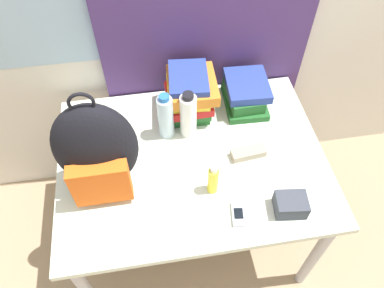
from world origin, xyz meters
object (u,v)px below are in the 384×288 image
at_px(sunscreen_bottle, 213,180).
at_px(sports_bottle, 188,115).
at_px(camera_pouch, 291,205).
at_px(backpack, 97,151).
at_px(water_bottle, 166,117).
at_px(cell_phone, 238,214).
at_px(book_stack_left, 190,93).
at_px(book_stack_center, 245,94).
at_px(sunglasses_case, 248,153).

bearing_deg(sunscreen_bottle, sports_bottle, 98.80).
bearing_deg(camera_pouch, sports_bottle, 126.06).
height_order(backpack, water_bottle, backpack).
bearing_deg(cell_phone, book_stack_left, 99.61).
xyz_separation_m(book_stack_center, camera_pouch, (0.04, -0.59, -0.03)).
distance_m(backpack, book_stack_left, 0.54).
bearing_deg(sunscreen_bottle, camera_pouch, -26.01).
bearing_deg(water_bottle, sunglasses_case, -28.53).
bearing_deg(sunglasses_case, sunscreen_bottle, -142.36).
relative_size(sports_bottle, sunglasses_case, 1.57).
bearing_deg(sunglasses_case, water_bottle, 151.47).
bearing_deg(book_stack_center, camera_pouch, -86.51).
xyz_separation_m(sunglasses_case, camera_pouch, (0.09, -0.28, 0.02)).
distance_m(backpack, sunglasses_case, 0.64).
distance_m(water_bottle, sports_bottle, 0.10).
height_order(book_stack_left, book_stack_center, book_stack_left).
height_order(backpack, book_stack_center, backpack).
distance_m(sports_bottle, camera_pouch, 0.57).
xyz_separation_m(sunscreen_bottle, sunglasses_case, (0.19, 0.14, -0.06)).
bearing_deg(backpack, book_stack_left, 40.36).
relative_size(book_stack_left, camera_pouch, 1.95).
distance_m(book_stack_left, cell_phone, 0.60).
xyz_separation_m(water_bottle, cell_phone, (0.22, -0.46, -0.11)).
height_order(cell_phone, sunglasses_case, sunglasses_case).
xyz_separation_m(book_stack_left, cell_phone, (0.10, -0.58, -0.11)).
bearing_deg(cell_phone, sports_bottle, 105.70).
distance_m(book_stack_center, sunscreen_bottle, 0.52).
bearing_deg(cell_phone, camera_pouch, -1.60).
height_order(book_stack_center, sunscreen_bottle, sunscreen_bottle).
height_order(backpack, cell_phone, backpack).
relative_size(backpack, camera_pouch, 3.80).
height_order(water_bottle, camera_pouch, water_bottle).
xyz_separation_m(sports_bottle, sunscreen_bottle, (0.05, -0.32, -0.04)).
xyz_separation_m(sports_bottle, camera_pouch, (0.33, -0.45, -0.08)).
bearing_deg(water_bottle, book_stack_left, 44.75).
bearing_deg(water_bottle, sunscreen_bottle, -65.68).
height_order(book_stack_left, cell_phone, book_stack_left).
relative_size(book_stack_left, sunglasses_case, 1.67).
relative_size(book_stack_left, sunscreen_bottle, 1.63).
distance_m(book_stack_center, water_bottle, 0.42).
bearing_deg(sports_bottle, water_bottle, 174.61).
distance_m(book_stack_left, sunglasses_case, 0.38).
xyz_separation_m(book_stack_center, sports_bottle, (-0.29, -0.14, 0.05)).
height_order(book_stack_center, sports_bottle, sports_bottle).
bearing_deg(book_stack_center, sports_bottle, -155.11).
xyz_separation_m(backpack, sunscreen_bottle, (0.43, -0.11, -0.14)).
distance_m(book_stack_left, book_stack_center, 0.27).
xyz_separation_m(backpack, water_bottle, (0.28, 0.22, -0.10)).
height_order(sunglasses_case, camera_pouch, camera_pouch).
distance_m(book_stack_left, sports_bottle, 0.14).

